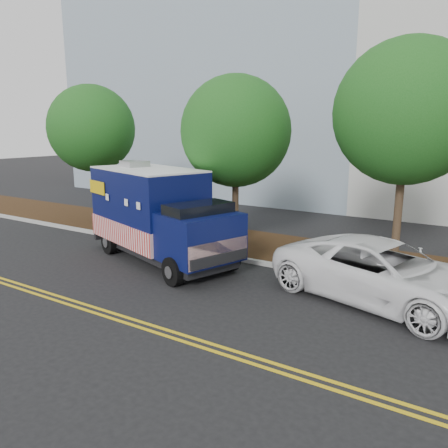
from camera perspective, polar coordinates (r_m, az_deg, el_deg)
The scene contains 11 objects.
ground at distance 15.77m, azimuth -4.53°, elevation -5.37°, with size 120.00×120.00×0.00m, color black.
curb at distance 16.84m, azimuth -1.67°, elevation -3.92°, with size 120.00×0.18×0.15m, color #9E9E99.
mulch_strip at distance 18.55m, azimuth 1.97°, elevation -2.38°, with size 120.00×4.00×0.15m, color black.
centerline_near at distance 12.73m, azimuth -16.83°, elevation -10.29°, with size 120.00×0.10×0.01m, color gold.
centerline_far at distance 12.58m, azimuth -17.70°, elevation -10.62°, with size 120.00×0.10×0.01m, color gold.
tree_a at distance 22.72m, azimuth -16.91°, elevation 11.83°, with size 4.19×4.19×6.89m.
tree_b at distance 17.21m, azimuth 1.54°, elevation 11.97°, with size 4.29×4.29×6.83m.
tree_c at distance 15.08m, azimuth 22.75°, elevation 13.27°, with size 4.52×4.52×7.55m.
sign_post at distance 17.92m, azimuth -6.48°, elevation 0.72°, with size 0.06×0.06×2.40m, color #473828.
food_truck at distance 16.29m, azimuth -8.71°, elevation 0.98°, with size 7.19×4.47×3.58m.
white_car at distance 13.02m, azimuth 20.06°, elevation -5.97°, with size 2.88×6.24×1.73m, color white.
Camera 1 is at (9.08, -11.98, 4.79)m, focal length 35.00 mm.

